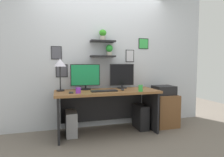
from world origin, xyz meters
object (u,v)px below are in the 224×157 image
object	(u,v)px
computer_tower_left	(71,123)
computer_mouse	(122,90)
printer	(164,90)
desk	(106,102)
drawer_cabinet	(163,110)
monitor_left	(85,76)
computer_tower_right	(140,117)
desk_lamp	(60,65)
water_cup	(141,88)
monitor_right	(122,76)
cell_phone	(71,93)
coffee_mug	(78,90)
keyboard	(104,91)

from	to	relation	value
computer_tower_left	computer_mouse	bearing A→B (deg)	-10.31
computer_mouse	printer	bearing A→B (deg)	10.47
desk	drawer_cabinet	size ratio (longest dim) A/B	2.87
monitor_left	computer_tower_right	distance (m)	1.27
computer_mouse	computer_tower_right	size ratio (longest dim) A/B	0.20
monitor_left	printer	distance (m)	1.54
desk_lamp	water_cup	distance (m)	1.40
monitor_left	monitor_right	distance (m)	0.69
computer_tower_left	monitor_left	bearing A→B (deg)	26.41
desk	cell_phone	xyz separation A→B (m)	(-0.62, -0.16, 0.21)
drawer_cabinet	cell_phone	bearing A→B (deg)	-173.65
desk_lamp	cell_phone	world-z (taller)	desk_lamp
coffee_mug	computer_tower_right	world-z (taller)	coffee_mug
monitor_left	printer	world-z (taller)	monitor_left
cell_phone	monitor_left	bearing A→B (deg)	53.33
coffee_mug	computer_mouse	bearing A→B (deg)	7.02
printer	computer_tower_left	bearing A→B (deg)	-179.67
desk	coffee_mug	size ratio (longest dim) A/B	19.57
computer_tower_left	desk_lamp	bearing A→B (deg)	158.04
water_cup	desk	bearing A→B (deg)	146.82
printer	computer_tower_left	size ratio (longest dim) A/B	0.94
water_cup	computer_tower_right	size ratio (longest dim) A/B	0.25
monitor_left	drawer_cabinet	xyz separation A→B (m)	(1.50, -0.12, -0.68)
water_cup	computer_tower_right	distance (m)	0.69
computer_tower_left	water_cup	bearing A→B (deg)	-17.57
monitor_left	computer_tower_left	xyz separation A→B (m)	(-0.27, -0.13, -0.78)
keyboard	computer_tower_left	xyz separation A→B (m)	(-0.54, 0.18, -0.56)
monitor_left	cell_phone	bearing A→B (deg)	-130.55
desk	monitor_left	bearing A→B (deg)	154.87
desk_lamp	keyboard	bearing A→B (deg)	-19.69
computer_tower_left	keyboard	bearing A→B (deg)	-18.99
keyboard	drawer_cabinet	bearing A→B (deg)	8.93
monitor_right	coffee_mug	bearing A→B (deg)	-155.67
coffee_mug	printer	distance (m)	1.70
monitor_right	computer_mouse	bearing A→B (deg)	-107.18
monitor_left	water_cup	bearing A→B (deg)	-30.06
cell_phone	drawer_cabinet	world-z (taller)	cell_phone
drawer_cabinet	desk	bearing A→B (deg)	-178.22
cell_phone	drawer_cabinet	size ratio (longest dim) A/B	0.23
drawer_cabinet	computer_tower_left	bearing A→B (deg)	-179.67
keyboard	desk_lamp	world-z (taller)	desk_lamp
desk	water_cup	world-z (taller)	water_cup
computer_mouse	desk_lamp	distance (m)	1.14
desk	monitor_left	size ratio (longest dim) A/B	3.38
cell_phone	coffee_mug	size ratio (longest dim) A/B	1.56
monitor_right	printer	world-z (taller)	monitor_right
water_cup	computer_tower_left	bearing A→B (deg)	162.43
monitor_left	keyboard	xyz separation A→B (m)	(0.26, -0.32, -0.23)
monitor_right	monitor_left	bearing A→B (deg)	180.00
desk	desk_lamp	world-z (taller)	desk_lamp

